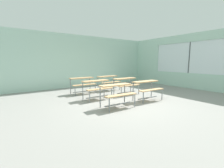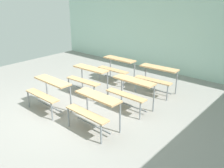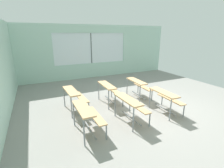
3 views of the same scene
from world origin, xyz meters
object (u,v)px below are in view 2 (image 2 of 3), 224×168
at_px(desk_bench_r1c0, 88,75).
at_px(desk_bench_r1c1, 131,88).
at_px(desk_bench_r2c1, 157,74).
at_px(desk_bench_r0c1, 94,105).
at_px(desk_bench_r2c0, 117,65).
at_px(desk_bench_r0c0, 49,88).

distance_m(desk_bench_r1c0, desk_bench_r1c1, 1.50).
distance_m(desk_bench_r1c0, desk_bench_r2c1, 1.93).
bearing_deg(desk_bench_r2c1, desk_bench_r0c1, -91.41).
height_order(desk_bench_r1c0, desk_bench_r2c0, same).
xyz_separation_m(desk_bench_r1c1, desk_bench_r2c1, (-0.07, 1.31, 0.00)).
relative_size(desk_bench_r0c0, desk_bench_r2c0, 1.01).
bearing_deg(desk_bench_r0c1, desk_bench_r1c0, 141.67).
relative_size(desk_bench_r1c0, desk_bench_r1c1, 1.00).
xyz_separation_m(desk_bench_r0c0, desk_bench_r1c1, (1.50, 1.32, 0.00)).
height_order(desk_bench_r0c0, desk_bench_r0c1, same).
relative_size(desk_bench_r0c1, desk_bench_r1c0, 1.01).
height_order(desk_bench_r1c0, desk_bench_r1c1, same).
bearing_deg(desk_bench_r0c1, desk_bench_r0c0, -175.97).
distance_m(desk_bench_r0c1, desk_bench_r2c0, 3.00).
bearing_deg(desk_bench_r1c0, desk_bench_r0c1, -42.43).
bearing_deg(desk_bench_r0c0, desk_bench_r1c0, 91.92).
bearing_deg(desk_bench_r1c0, desk_bench_r1c1, -2.01).
distance_m(desk_bench_r0c1, desk_bench_r1c1, 1.27).
relative_size(desk_bench_r1c0, desk_bench_r2c1, 0.99).
height_order(desk_bench_r0c1, desk_bench_r1c0, same).
xyz_separation_m(desk_bench_r0c1, desk_bench_r2c0, (-1.51, 2.59, 0.00)).
height_order(desk_bench_r1c0, desk_bench_r2c1, same).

